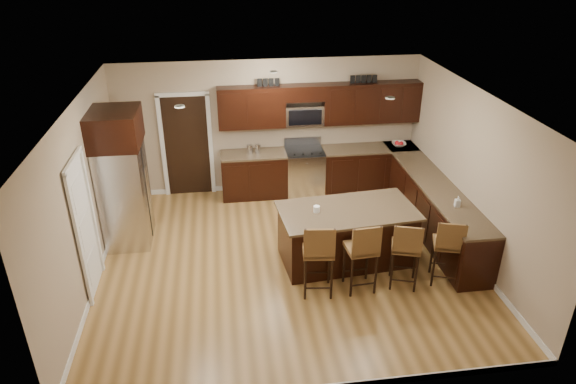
{
  "coord_description": "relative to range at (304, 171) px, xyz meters",
  "views": [
    {
      "loc": [
        -0.94,
        -6.97,
        4.79
      ],
      "look_at": [
        0.06,
        0.4,
        1.05
      ],
      "focal_mm": 32.0,
      "sensor_mm": 36.0,
      "label": 1
    }
  ],
  "objects": [
    {
      "name": "microwave",
      "position": [
        0.0,
        0.15,
        1.15
      ],
      "size": [
        0.76,
        0.31,
        0.4
      ],
      "primitive_type": "cube",
      "color": "silver",
      "rests_on": "upper_cabinets"
    },
    {
      "name": "ceiling",
      "position": [
        -0.68,
        -2.45,
        2.23
      ],
      "size": [
        6.0,
        6.0,
        0.0
      ],
      "primitive_type": "plane",
      "rotation": [
        3.14,
        0.0,
        0.0
      ],
      "color": "silver",
      "rests_on": "wall_back"
    },
    {
      "name": "floor",
      "position": [
        -0.68,
        -2.45,
        -0.47
      ],
      "size": [
        6.0,
        6.0,
        0.0
      ],
      "primitive_type": "plane",
      "color": "#9E753E",
      "rests_on": "ground"
    },
    {
      "name": "pantry_door",
      "position": [
        -3.66,
        -2.75,
        0.55
      ],
      "size": [
        0.03,
        0.8,
        2.04
      ],
      "primitive_type": "cube",
      "color": "white",
      "rests_on": "floor"
    },
    {
      "name": "range",
      "position": [
        0.0,
        0.0,
        0.0
      ],
      "size": [
        0.76,
        0.64,
        1.11
      ],
      "color": "silver",
      "rests_on": "floor"
    },
    {
      "name": "wall_left",
      "position": [
        -3.68,
        -2.45,
        0.88
      ],
      "size": [
        0.0,
        5.5,
        5.5
      ],
      "primitive_type": "plane",
      "rotation": [
        1.57,
        0.0,
        1.57
      ],
      "color": "tan",
      "rests_on": "floor"
    },
    {
      "name": "island_jar",
      "position": [
        -0.23,
        -2.53,
        0.5
      ],
      "size": [
        0.1,
        0.1,
        0.1
      ],
      "primitive_type": "cylinder",
      "color": "white",
      "rests_on": "island"
    },
    {
      "name": "stool_left",
      "position": [
        -0.36,
        -3.38,
        0.27
      ],
      "size": [
        0.49,
        0.49,
        1.19
      ],
      "rotation": [
        0.0,
        0.0,
        -0.11
      ],
      "color": "brown",
      "rests_on": "floor"
    },
    {
      "name": "island",
      "position": [
        0.27,
        -2.53,
        -0.04
      ],
      "size": [
        2.24,
        1.32,
        0.92
      ],
      "rotation": [
        0.0,
        0.0,
        0.09
      ],
      "color": "black",
      "rests_on": "floor"
    },
    {
      "name": "fruit_bowl",
      "position": [
        1.96,
        -0.0,
        0.48
      ],
      "size": [
        0.33,
        0.33,
        0.07
      ],
      "primitive_type": "imported",
      "rotation": [
        0.0,
        0.0,
        -0.13
      ],
      "color": "silver",
      "rests_on": "base_cabinets"
    },
    {
      "name": "base_cabinets",
      "position": [
        1.22,
        -1.01,
        -0.01
      ],
      "size": [
        4.02,
        3.96,
        0.92
      ],
      "color": "black",
      "rests_on": "floor"
    },
    {
      "name": "soap_bottle",
      "position": [
        2.02,
        -2.65,
        0.54
      ],
      "size": [
        0.09,
        0.09,
        0.18
      ],
      "primitive_type": "imported",
      "rotation": [
        0.0,
        0.0,
        -0.13
      ],
      "color": "#B2B2B2",
      "rests_on": "base_cabinets"
    },
    {
      "name": "floor_mat",
      "position": [
        0.72,
        -1.22,
        -0.47
      ],
      "size": [
        1.05,
        0.72,
        0.01
      ],
      "primitive_type": "cube",
      "rotation": [
        0.0,
        0.0,
        -0.03
      ],
      "color": "brown",
      "rests_on": "floor"
    },
    {
      "name": "stool_right",
      "position": [
        0.95,
        -3.37,
        0.22
      ],
      "size": [
        0.52,
        0.52,
        1.11
      ],
      "rotation": [
        0.0,
        0.0,
        -0.31
      ],
      "color": "brown",
      "rests_on": "floor"
    },
    {
      "name": "upper_cabinets",
      "position": [
        0.36,
        0.13,
        1.37
      ],
      "size": [
        4.0,
        0.33,
        0.8
      ],
      "color": "black",
      "rests_on": "wall_back"
    },
    {
      "name": "stool_mid",
      "position": [
        0.29,
        -3.38,
        0.25
      ],
      "size": [
        0.46,
        0.46,
        1.15
      ],
      "rotation": [
        0.0,
        0.0,
        0.07
      ],
      "color": "brown",
      "rests_on": "floor"
    },
    {
      "name": "canister_short",
      "position": [
        -0.94,
        -0.0,
        0.54
      ],
      "size": [
        0.11,
        0.11,
        0.18
      ],
      "primitive_type": "cylinder",
      "color": "silver",
      "rests_on": "base_cabinets"
    },
    {
      "name": "stool_extra",
      "position": [
        1.6,
        -3.37,
        0.22
      ],
      "size": [
        0.52,
        0.52,
        1.11
      ],
      "rotation": [
        0.0,
        0.0,
        -0.31
      ],
      "color": "brown",
      "rests_on": "floor"
    },
    {
      "name": "doorway",
      "position": [
        -2.33,
        0.28,
        0.56
      ],
      "size": [
        0.85,
        0.03,
        2.06
      ],
      "primitive_type": "cube",
      "color": "black",
      "rests_on": "floor"
    },
    {
      "name": "wall_back",
      "position": [
        -0.68,
        0.3,
        0.88
      ],
      "size": [
        6.0,
        0.0,
        6.0
      ],
      "primitive_type": "plane",
      "rotation": [
        1.57,
        0.0,
        0.0
      ],
      "color": "tan",
      "rests_on": "floor"
    },
    {
      "name": "refrigerator",
      "position": [
        -3.3,
        -1.45,
        0.74
      ],
      "size": [
        0.79,
        0.95,
        2.35
      ],
      "color": "silver",
      "rests_on": "floor"
    },
    {
      "name": "letter_decor",
      "position": [
        0.22,
        0.13,
        1.82
      ],
      "size": [
        2.2,
        0.03,
        0.15
      ],
      "primitive_type": null,
      "color": "black",
      "rests_on": "upper_cabinets"
    },
    {
      "name": "wall_right",
      "position": [
        2.32,
        -2.45,
        0.88
      ],
      "size": [
        0.0,
        5.5,
        5.5
      ],
      "primitive_type": "plane",
      "rotation": [
        1.57,
        0.0,
        -1.57
      ],
      "color": "tan",
      "rests_on": "floor"
    },
    {
      "name": "canister_tall",
      "position": [
        -1.1,
        -0.0,
        0.54
      ],
      "size": [
        0.12,
        0.12,
        0.18
      ],
      "primitive_type": "cylinder",
      "color": "silver",
      "rests_on": "base_cabinets"
    }
  ]
}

